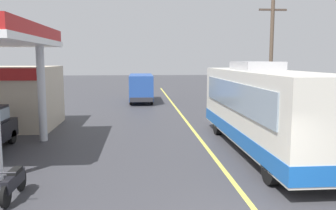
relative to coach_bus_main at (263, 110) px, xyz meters
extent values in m
plane|color=#38383D|center=(-2.18, 12.78, -1.72)|extent=(120.00, 120.00, 0.00)
cube|color=#D8CC4C|center=(-2.18, 7.78, -1.72)|extent=(0.16, 50.00, 0.01)
cube|color=silver|center=(0.00, 0.01, 0.16)|extent=(2.50, 11.00, 2.90)
cube|color=#1959B2|center=(0.00, 0.01, -0.94)|extent=(2.54, 11.04, 0.56)
cube|color=#8C9EAD|center=(-1.27, 0.01, 0.61)|extent=(0.06, 9.35, 1.10)
cube|color=#8C9EAD|center=(1.27, 0.01, 0.61)|extent=(0.06, 9.35, 1.10)
cube|color=#B2B2B7|center=(0.00, 1.01, 1.79)|extent=(1.60, 2.80, 0.36)
cylinder|color=black|center=(-1.10, -3.89, -1.22)|extent=(0.30, 1.00, 1.00)
cylinder|color=black|center=(-1.10, 3.31, -1.22)|extent=(0.30, 1.00, 1.00)
cylinder|color=black|center=(1.10, 3.31, -1.22)|extent=(0.30, 1.00, 1.00)
cylinder|color=silver|center=(-9.54, 2.61, 0.58)|extent=(0.36, 0.36, 4.60)
cylinder|color=black|center=(-10.80, 2.12, -1.40)|extent=(0.20, 0.64, 0.64)
cube|color=#264C9E|center=(-4.89, 17.43, -0.33)|extent=(2.00, 6.00, 2.10)
cube|color=#8C9EAD|center=(-4.89, 17.43, 0.07)|extent=(2.04, 5.10, 0.80)
cube|color=#2D2D33|center=(-4.89, 14.38, -1.18)|extent=(1.90, 0.16, 0.36)
cylinder|color=black|center=(-5.77, 15.43, -1.34)|extent=(0.22, 0.76, 0.76)
cylinder|color=black|center=(-4.01, 15.43, -1.34)|extent=(0.22, 0.76, 0.76)
cylinder|color=black|center=(-5.77, 19.43, -1.34)|extent=(0.22, 0.76, 0.76)
cylinder|color=black|center=(-4.01, 19.43, -1.34)|extent=(0.22, 0.76, 0.76)
cylinder|color=black|center=(-8.49, -4.96, -1.42)|extent=(0.10, 0.60, 0.60)
cylinder|color=black|center=(-8.49, -3.76, -1.42)|extent=(0.10, 0.60, 0.60)
cube|color=black|center=(-8.49, -4.36, -1.22)|extent=(0.20, 1.30, 0.36)
cube|color=black|center=(-8.49, -4.21, -1.00)|extent=(0.24, 0.60, 0.12)
cylinder|color=#2D2D33|center=(-8.49, -4.91, -0.82)|extent=(0.55, 0.04, 0.04)
cylinder|color=brown|center=(3.48, 8.33, 2.04)|extent=(0.24, 0.24, 7.53)
cube|color=#4C3D33|center=(3.48, 8.33, 5.21)|extent=(1.80, 0.12, 0.12)
camera|label=1|loc=(-5.05, -13.79, 2.04)|focal=37.24mm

